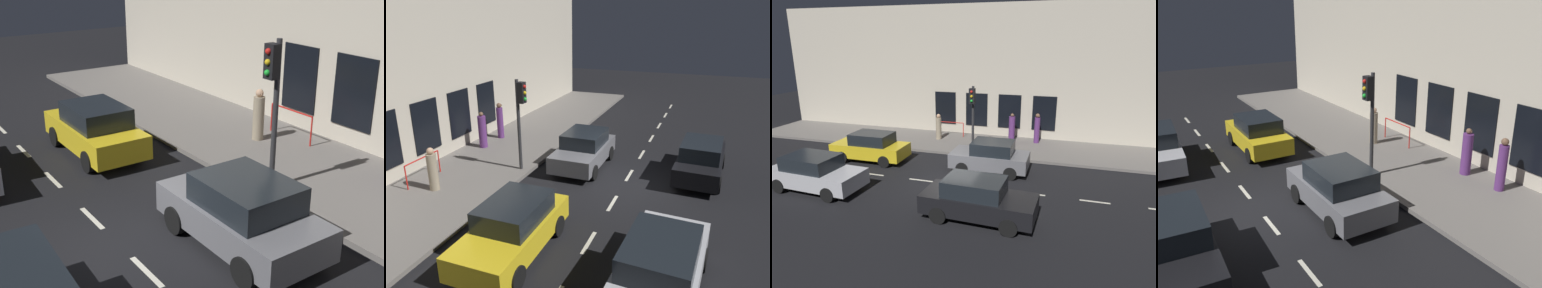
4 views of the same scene
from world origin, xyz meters
The scene contains 13 objects.
ground_plane centered at (0.00, 0.00, 0.00)m, with size 60.00×60.00×0.00m, color black.
sidewalk centered at (6.25, 0.00, 0.07)m, with size 4.50×32.00×0.15m.
building_facade centered at (8.80, 0.00, 4.33)m, with size 0.65×32.00×8.68m.
lane_centre_line centered at (0.00, -1.00, 0.00)m, with size 0.12×27.20×0.01m.
traffic_light centered at (4.32, 0.27, 2.78)m, with size 0.49×0.32×3.83m.
parked_car_0 centered at (2.14, -1.29, 0.79)m, with size 1.92×3.85×1.58m.
parked_car_1 centered at (-2.75, -1.91, 0.79)m, with size 1.95×4.25×1.58m.
parked_car_2 centered at (-2.29, 5.63, 0.79)m, with size 2.10×4.34×1.58m.
parked_car_3 centered at (1.84, 5.37, 0.79)m, with size 1.83×4.10×1.58m.
pedestrian_0 centered at (7.50, -3.08, 1.04)m, with size 0.47×0.47×1.88m.
pedestrian_1 centered at (7.51, -1.48, 0.97)m, with size 0.47×0.47×1.79m.
pedestrian_2 centered at (6.52, 3.18, 0.93)m, with size 0.37×0.37×1.67m.
red_railing centered at (7.46, 2.67, 0.86)m, with size 0.05×1.85×0.97m.
Camera 3 is at (-13.79, -4.76, 6.34)m, focal length 31.88 mm.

